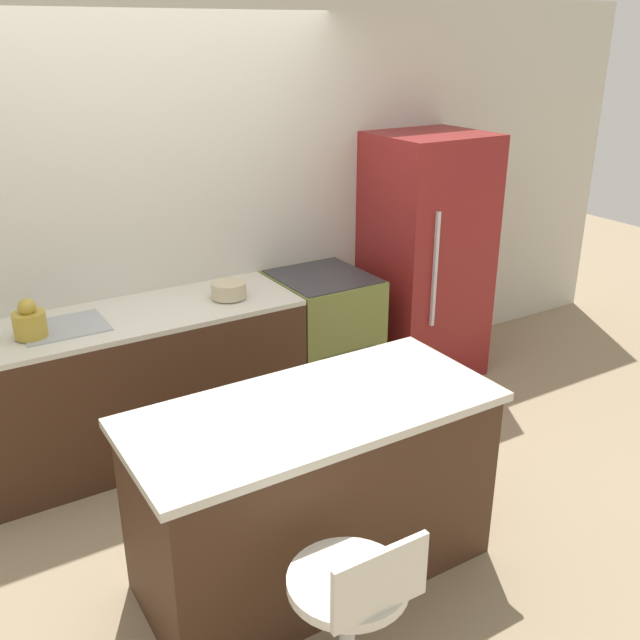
{
  "coord_description": "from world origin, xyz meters",
  "views": [
    {
      "loc": [
        -1.33,
        -3.43,
        2.38
      ],
      "look_at": [
        0.54,
        -0.38,
        0.93
      ],
      "focal_mm": 40.0,
      "sensor_mm": 36.0,
      "label": 1
    }
  ],
  "objects_px": {
    "oven_range": "(323,338)",
    "mixing_bowl": "(229,290)",
    "stool_chair": "(352,619)",
    "refrigerator": "(425,258)",
    "kettle": "(29,321)"
  },
  "relations": [
    {
      "from": "stool_chair",
      "to": "kettle",
      "type": "relative_size",
      "value": 3.95
    },
    {
      "from": "refrigerator",
      "to": "kettle",
      "type": "distance_m",
      "value": 2.69
    },
    {
      "from": "refrigerator",
      "to": "stool_chair",
      "type": "distance_m",
      "value": 3.01
    },
    {
      "from": "refrigerator",
      "to": "kettle",
      "type": "bearing_deg",
      "value": -179.23
    },
    {
      "from": "refrigerator",
      "to": "stool_chair",
      "type": "height_order",
      "value": "refrigerator"
    },
    {
      "from": "refrigerator",
      "to": "kettle",
      "type": "height_order",
      "value": "refrigerator"
    },
    {
      "from": "stool_chair",
      "to": "kettle",
      "type": "xyz_separation_m",
      "value": [
        -0.62,
        2.11,
        0.56
      ]
    },
    {
      "from": "stool_chair",
      "to": "kettle",
      "type": "distance_m",
      "value": 2.27
    },
    {
      "from": "kettle",
      "to": "stool_chair",
      "type": "bearing_deg",
      "value": -73.49
    },
    {
      "from": "kettle",
      "to": "oven_range",
      "type": "bearing_deg",
      "value": 1.49
    },
    {
      "from": "stool_chair",
      "to": "refrigerator",
      "type": "bearing_deg",
      "value": 46.05
    },
    {
      "from": "oven_range",
      "to": "stool_chair",
      "type": "relative_size",
      "value": 1.07
    },
    {
      "from": "oven_range",
      "to": "mixing_bowl",
      "type": "distance_m",
      "value": 0.85
    },
    {
      "from": "oven_range",
      "to": "kettle",
      "type": "height_order",
      "value": "kettle"
    },
    {
      "from": "oven_range",
      "to": "kettle",
      "type": "bearing_deg",
      "value": -178.51
    }
  ]
}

